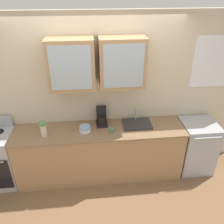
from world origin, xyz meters
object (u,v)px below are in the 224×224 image
(sink_faucet, at_px, (137,124))
(dishwasher, at_px, (195,146))
(coffee_maker, at_px, (101,118))
(vase, at_px, (43,128))
(cup_near_sink, at_px, (112,130))
(bowl_stack, at_px, (85,129))

(sink_faucet, height_order, dishwasher, sink_faucet)
(coffee_maker, bearing_deg, vase, -163.77)
(sink_faucet, relative_size, vase, 1.63)
(cup_near_sink, xyz_separation_m, coffee_maker, (-0.13, 0.25, 0.07))
(bowl_stack, bearing_deg, sink_faucet, 6.70)
(cup_near_sink, bearing_deg, coffee_maker, 117.75)
(bowl_stack, height_order, dishwasher, bowl_stack)
(bowl_stack, distance_m, dishwasher, 1.90)
(dishwasher, distance_m, coffee_maker, 1.68)
(sink_faucet, bearing_deg, bowl_stack, -173.30)
(sink_faucet, relative_size, dishwasher, 0.49)
(dishwasher, bearing_deg, vase, -178.21)
(coffee_maker, bearing_deg, sink_faucet, -9.15)
(bowl_stack, bearing_deg, vase, -173.79)
(vase, height_order, dishwasher, vase)
(sink_faucet, bearing_deg, coffee_maker, 170.85)
(bowl_stack, xyz_separation_m, cup_near_sink, (0.40, -0.07, -0.00))
(dishwasher, height_order, coffee_maker, coffee_maker)
(vase, relative_size, coffee_maker, 0.93)
(dishwasher, xyz_separation_m, coffee_maker, (-1.57, 0.17, 0.56))
(vase, height_order, coffee_maker, coffee_maker)
(vase, bearing_deg, bowl_stack, 6.21)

